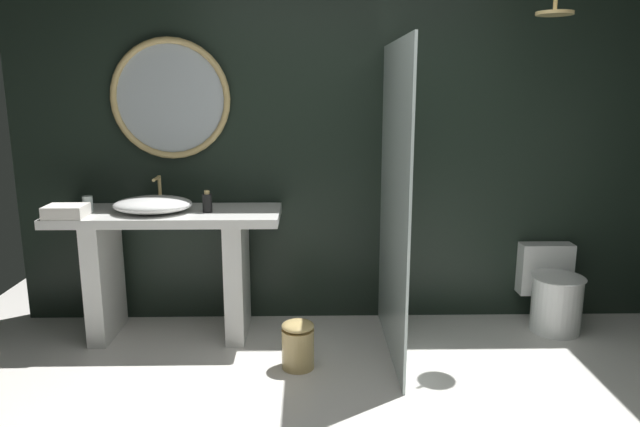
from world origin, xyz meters
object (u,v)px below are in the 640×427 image
Objects in this scene: tumbler_cup at (88,204)px; rain_shower_head at (555,8)px; folded_hand_towel at (66,211)px; round_wall_mirror at (170,99)px; waste_bin at (298,344)px; vessel_sink at (153,204)px; soap_dispenser at (207,203)px; toilet at (552,290)px.

tumbler_cup is 3.20m from rain_shower_head.
folded_hand_towel is at bearing 179.42° from rain_shower_head.
rain_shower_head reaches higher than round_wall_mirror.
waste_bin is 1.22× the size of folded_hand_towel.
vessel_sink is 0.54m from folded_hand_towel.
rain_shower_head is (2.43, -0.48, 0.54)m from round_wall_mirror.
rain_shower_head is at bearing -4.56° from soap_dispenser.
waste_bin is (0.60, -0.48, -0.80)m from soap_dispenser.
rain_shower_head reaches higher than toilet.
rain_shower_head is 1.53× the size of folded_hand_towel.
vessel_sink is 0.62× the size of round_wall_mirror.
round_wall_mirror is at bearing 36.96° from folded_hand_towel.
rain_shower_head reaches higher than tumbler_cup.
toilet is (2.78, 0.13, -0.66)m from vessel_sink.
folded_hand_towel is at bearing -170.87° from soap_dispenser.
round_wall_mirror is 2.54m from rain_shower_head.
waste_bin is (-1.55, -0.31, -2.01)m from rain_shower_head.
vessel_sink is 1.36× the size of rain_shower_head.
round_wall_mirror is 2.73× the size of waste_bin.
waste_bin is (0.88, -0.79, -1.47)m from round_wall_mirror.
rain_shower_head is (2.95, -0.19, 1.23)m from tumbler_cup.
rain_shower_head reaches higher than waste_bin.
round_wall_mirror is 1.44× the size of toilet.
round_wall_mirror is at bearing 132.15° from soap_dispenser.
toilet is 2.32× the size of folded_hand_towel.
soap_dispenser reaches higher than toilet.
round_wall_mirror is at bearing 168.83° from rain_shower_head.
soap_dispenser is 0.39× the size of rain_shower_head.
toilet is at bearing 18.69° from waste_bin.
vessel_sink reaches higher than waste_bin.
tumbler_cup is 3.29m from toilet.
waste_bin is at bearing -38.30° from soap_dispenser.
soap_dispenser reaches higher than folded_hand_towel.
vessel_sink is 2.08× the size of folded_hand_towel.
vessel_sink is 1.33m from waste_bin.
tumbler_cup is 0.80m from soap_dispenser.
vessel_sink is at bearing -105.15° from round_wall_mirror.
soap_dispenser reaches higher than tumbler_cup.
soap_dispenser is at bearing 9.13° from folded_hand_towel.
vessel_sink reaches higher than tumbler_cup.
rain_shower_head reaches higher than vessel_sink.
soap_dispenser reaches higher than waste_bin.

